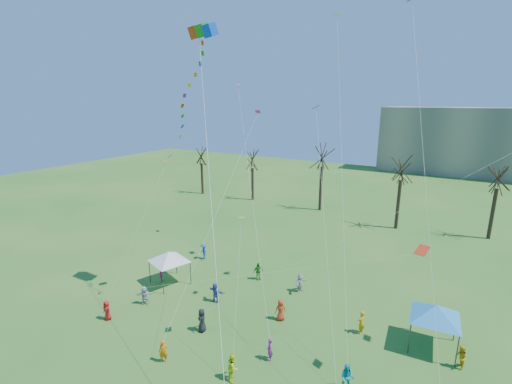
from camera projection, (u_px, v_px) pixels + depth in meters
The scene contains 6 objects.
bare_tree_row at pixel (398, 175), 47.27m from camera, with size 68.86×8.60×10.69m.
big_box_kite at pixel (190, 104), 25.51m from camera, with size 6.09×6.74×23.86m.
canopy_tent_white at pixel (169, 257), 32.64m from camera, with size 3.99×3.99×3.17m.
canopy_tent_blue at pixel (436, 312), 24.03m from camera, with size 4.31×4.31×3.24m.
festival_crowd at pixel (263, 319), 26.46m from camera, with size 26.10×14.51×1.79m.
small_kites_aloft at pixel (319, 138), 25.83m from camera, with size 28.16×17.81×31.65m.
Camera 1 is at (10.14, -13.62, 16.58)m, focal length 25.00 mm.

